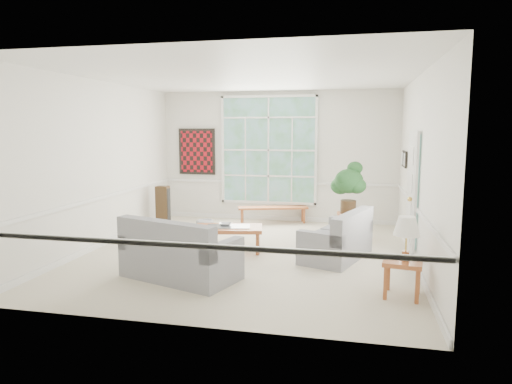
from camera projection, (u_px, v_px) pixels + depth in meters
floor at (248, 254)px, 7.89m from camera, size 5.50×6.00×0.01m
ceiling at (247, 76)px, 7.48m from camera, size 5.50×6.00×0.02m
wall_back at (277, 157)px, 10.59m from camera, size 5.50×0.02×3.00m
wall_front at (182, 190)px, 4.78m from camera, size 5.50×0.02×3.00m
wall_left at (100, 164)px, 8.26m from camera, size 0.02×6.00×3.00m
wall_right at (419, 170)px, 7.11m from camera, size 0.02×6.00×3.00m
window_back at (269, 150)px, 10.57m from camera, size 2.30×0.08×2.40m
entry_door at (411, 193)px, 7.76m from camera, size 0.08×0.90×2.10m
door_sidelight at (416, 192)px, 7.14m from camera, size 0.08×0.26×1.90m
wall_art at (197, 152)px, 10.94m from camera, size 0.90×0.06×1.10m
wall_frame_near at (405, 160)px, 8.80m from camera, size 0.04×0.26×0.32m
wall_frame_far at (403, 158)px, 9.19m from camera, size 0.04×0.26×0.32m
loveseat_right at (336, 234)px, 7.57m from camera, size 1.21×1.65×0.80m
loveseat_front at (181, 248)px, 6.55m from camera, size 1.82×1.33×0.89m
coffee_table at (229, 239)px, 8.01m from camera, size 1.28×0.86×0.44m
pewter_bowl at (225, 224)px, 8.04m from camera, size 0.31×0.31×0.07m
window_bench at (273, 215)px, 10.44m from camera, size 1.61×0.77×0.37m
end_table at (351, 226)px, 8.95m from camera, size 0.57×0.57×0.50m
houseplant at (349, 187)px, 8.86m from camera, size 0.72×0.72×1.03m
side_table at (402, 278)px, 5.83m from camera, size 0.54×0.54×0.48m
table_lamp at (406, 239)px, 5.72m from camera, size 0.45×0.45×0.57m
pet_bed at (205, 222)px, 10.21m from camera, size 0.53×0.53×0.12m
floor_speaker at (163, 206)px, 10.18m from camera, size 0.28×0.22×0.88m
cat at (343, 224)px, 8.05m from camera, size 0.36×0.35×0.14m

